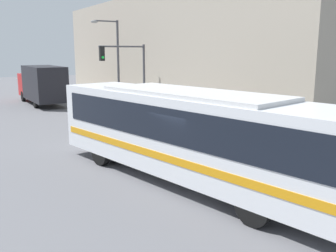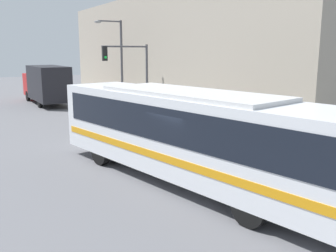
# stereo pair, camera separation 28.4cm
# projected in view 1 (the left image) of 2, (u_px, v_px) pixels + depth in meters

# --- Properties ---
(ground_plane) EXTENTS (120.00, 120.00, 0.00)m
(ground_plane) POSITION_uv_depth(u_px,v_px,m) (186.00, 183.00, 12.69)
(ground_plane) COLOR slate
(sidewalk) EXTENTS (3.24, 70.00, 0.12)m
(sidewalk) POSITION_uv_depth(u_px,v_px,m) (113.00, 102.00, 32.49)
(sidewalk) COLOR gray
(sidewalk) RESTS_ON ground_plane
(building_facade) EXTENTS (6.00, 33.81, 8.99)m
(building_facade) POSITION_uv_depth(u_px,v_px,m) (171.00, 50.00, 32.28)
(building_facade) COLOR #9E9384
(building_facade) RESTS_ON ground_plane
(city_bus) EXTENTS (4.70, 12.43, 3.14)m
(city_bus) POSITION_uv_depth(u_px,v_px,m) (190.00, 130.00, 12.41)
(city_bus) COLOR silver
(city_bus) RESTS_ON ground_plane
(delivery_truck) EXTENTS (2.34, 8.10, 3.21)m
(delivery_truck) POSITION_uv_depth(u_px,v_px,m) (42.00, 84.00, 31.30)
(delivery_truck) COLOR black
(delivery_truck) RESTS_ON ground_plane
(fire_hydrant) EXTENTS (0.25, 0.34, 0.75)m
(fire_hydrant) POSITION_uv_depth(u_px,v_px,m) (209.00, 127.00, 19.61)
(fire_hydrant) COLOR #999999
(fire_hydrant) RESTS_ON sidewalk
(traffic_light_pole) EXTENTS (3.28, 0.35, 4.72)m
(traffic_light_pole) POSITION_uv_depth(u_px,v_px,m) (128.00, 67.00, 24.68)
(traffic_light_pole) COLOR #47474C
(traffic_light_pole) RESTS_ON sidewalk
(parking_meter) EXTENTS (0.14, 0.14, 1.23)m
(parking_meter) POSITION_uv_depth(u_px,v_px,m) (159.00, 106.00, 23.87)
(parking_meter) COLOR #47474C
(parking_meter) RESTS_ON sidewalk
(street_lamp) EXTENTS (2.20, 0.28, 6.58)m
(street_lamp) POSITION_uv_depth(u_px,v_px,m) (115.00, 56.00, 28.71)
(street_lamp) COLOR #47474C
(street_lamp) RESTS_ON sidewalk
(pedestrian_near_corner) EXTENTS (0.34, 0.34, 1.69)m
(pedestrian_near_corner) POSITION_uv_depth(u_px,v_px,m) (203.00, 111.00, 21.65)
(pedestrian_near_corner) COLOR slate
(pedestrian_near_corner) RESTS_ON sidewalk
(pedestrian_mid_block) EXTENTS (0.34, 0.34, 1.76)m
(pedestrian_mid_block) POSITION_uv_depth(u_px,v_px,m) (251.00, 118.00, 19.27)
(pedestrian_mid_block) COLOR #47382D
(pedestrian_mid_block) RESTS_ON sidewalk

